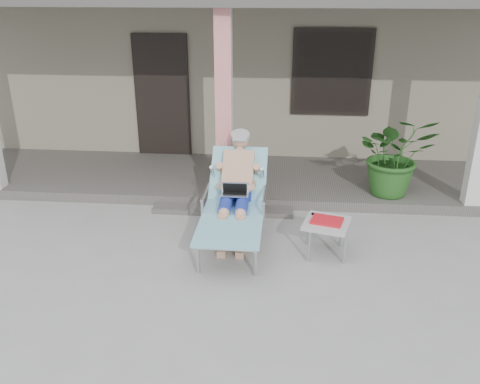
{
  "coord_description": "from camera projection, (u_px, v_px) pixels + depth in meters",
  "views": [
    {
      "loc": [
        0.82,
        -4.69,
        3.08
      ],
      "look_at": [
        0.36,
        0.6,
        0.85
      ],
      "focal_mm": 38.0,
      "sensor_mm": 36.0,
      "label": 1
    }
  ],
  "objects": [
    {
      "name": "ground",
      "position": [
        203.0,
        283.0,
        5.57
      ],
      "size": [
        60.0,
        60.0,
        0.0
      ],
      "primitive_type": "plane",
      "color": "#9E9E99",
      "rests_on": "ground"
    },
    {
      "name": "house",
      "position": [
        247.0,
        51.0,
        10.89
      ],
      "size": [
        10.4,
        5.4,
        3.3
      ],
      "color": "gray",
      "rests_on": "ground"
    },
    {
      "name": "porch_deck",
      "position": [
        231.0,
        179.0,
        8.29
      ],
      "size": [
        10.0,
        2.0,
        0.15
      ],
      "primitive_type": "cube",
      "color": "#605B56",
      "rests_on": "ground"
    },
    {
      "name": "porch_overhang",
      "position": [
        229.0,
        2.0,
        7.2
      ],
      "size": [
        10.0,
        2.3,
        2.85
      ],
      "color": "silver",
      "rests_on": "porch_deck"
    },
    {
      "name": "porch_step",
      "position": [
        223.0,
        210.0,
        7.25
      ],
      "size": [
        2.0,
        0.3,
        0.07
      ],
      "primitive_type": "cube",
      "color": "#605B56",
      "rests_on": "ground"
    },
    {
      "name": "lounger",
      "position": [
        235.0,
        177.0,
        6.33
      ],
      "size": [
        0.76,
        2.01,
        1.3
      ],
      "rotation": [
        0.0,
        0.0,
        -0.01
      ],
      "color": "#B7B7BC",
      "rests_on": "ground"
    },
    {
      "name": "side_table",
      "position": [
        327.0,
        225.0,
        6.02
      ],
      "size": [
        0.63,
        0.63,
        0.46
      ],
      "rotation": [
        0.0,
        0.0,
        -0.27
      ],
      "color": "#B5B5B0",
      "rests_on": "ground"
    },
    {
      "name": "potted_palm",
      "position": [
        395.0,
        155.0,
        7.3
      ],
      "size": [
        1.11,
        0.97,
        1.2
      ],
      "primitive_type": "imported",
      "rotation": [
        0.0,
        0.0,
        0.03
      ],
      "color": "#26591E",
      "rests_on": "porch_deck"
    }
  ]
}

